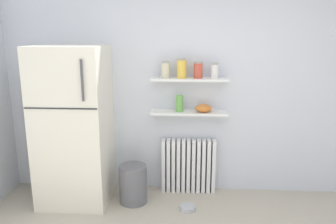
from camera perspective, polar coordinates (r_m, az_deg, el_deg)
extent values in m
cube|color=silver|center=(3.88, 4.77, 5.08)|extent=(7.04, 0.10, 2.60)
cube|color=silver|center=(3.79, -15.76, -2.29)|extent=(0.74, 0.68, 1.73)
cube|color=#262628|center=(3.42, -17.90, 0.57)|extent=(0.73, 0.01, 0.01)
cylinder|color=#4C4C51|center=(3.27, -14.45, 5.24)|extent=(0.02, 0.02, 0.40)
cube|color=white|center=(4.02, -0.75, -9.07)|extent=(0.04, 0.12, 0.64)
cube|color=white|center=(4.02, 0.10, -9.09)|extent=(0.04, 0.12, 0.64)
cube|color=white|center=(4.01, 0.95, -9.11)|extent=(0.04, 0.12, 0.64)
cube|color=white|center=(4.01, 1.80, -9.12)|extent=(0.04, 0.12, 0.64)
cube|color=white|center=(4.01, 2.66, -9.14)|extent=(0.04, 0.12, 0.64)
cube|color=white|center=(4.01, 3.51, -9.15)|extent=(0.04, 0.12, 0.64)
cube|color=white|center=(4.01, 4.36, -9.16)|extent=(0.04, 0.12, 0.64)
cube|color=white|center=(4.01, 5.21, -9.17)|extent=(0.04, 0.12, 0.64)
cube|color=white|center=(4.01, 6.06, -9.17)|extent=(0.04, 0.12, 0.64)
cube|color=white|center=(4.02, 6.91, -9.18)|extent=(0.04, 0.12, 0.64)
cube|color=white|center=(4.02, 7.76, -9.18)|extent=(0.04, 0.12, 0.64)
cube|color=white|center=(3.78, 3.65, -0.11)|extent=(0.86, 0.22, 0.02)
cube|color=white|center=(3.71, 3.73, 5.60)|extent=(0.86, 0.22, 0.02)
cylinder|color=beige|center=(3.70, -0.45, 7.09)|extent=(0.09, 0.09, 0.16)
cylinder|color=gray|center=(3.70, -0.45, 8.51)|extent=(0.08, 0.08, 0.02)
cylinder|color=yellow|center=(3.70, 2.35, 7.32)|extent=(0.11, 0.11, 0.20)
cylinder|color=gray|center=(3.69, 2.37, 8.99)|extent=(0.10, 0.10, 0.02)
cylinder|color=#C64C38|center=(3.70, 5.16, 7.02)|extent=(0.10, 0.10, 0.16)
cylinder|color=gray|center=(3.69, 5.19, 8.44)|extent=(0.09, 0.09, 0.02)
cylinder|color=silver|center=(3.71, 7.96, 6.85)|extent=(0.08, 0.08, 0.15)
cylinder|color=gray|center=(3.70, 8.00, 8.15)|extent=(0.08, 0.08, 0.02)
cylinder|color=#66A84C|center=(3.76, 1.95, 1.48)|extent=(0.08, 0.08, 0.19)
ellipsoid|color=orange|center=(3.77, 6.08, 0.67)|extent=(0.19, 0.19, 0.08)
cylinder|color=slate|center=(3.82, -5.97, -12.11)|extent=(0.31, 0.31, 0.43)
cylinder|color=#B7B7BC|center=(3.74, 3.36, -16.00)|extent=(0.17, 0.17, 0.05)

